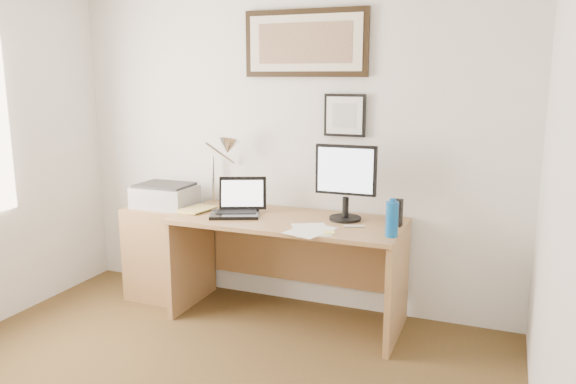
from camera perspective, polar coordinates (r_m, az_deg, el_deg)
The scene contains 18 objects.
wall_back at distance 4.21m, azimuth -0.10°, elevation 5.26°, with size 3.50×0.02×2.50m, color silver.
wall_right at distance 1.95m, azimuth 27.03°, elevation -3.64°, with size 0.02×4.00×2.50m, color silver.
side_cabinet at distance 4.54m, azimuth -12.54°, elevation -5.98°, with size 0.50×0.40×0.73m, color olive.
water_bottle at distance 3.51m, azimuth 10.51°, elevation -2.74°, with size 0.08×0.08×0.22m, color #0B4D97.
bottle_cap at distance 3.48m, azimuth 10.59°, elevation -0.81°, with size 0.04×0.04×0.02m, color #0B4D97.
speaker at distance 3.77m, azimuth 10.91°, elevation -2.06°, with size 0.08×0.07×0.18m, color black.
paper_sheet_a at distance 3.63m, azimuth 2.35°, elevation -3.84°, with size 0.22×0.32×0.00m, color white.
paper_sheet_b at distance 3.60m, azimuth 2.27°, elevation -3.94°, with size 0.22×0.32×0.00m, color white.
sticky_pad at distance 3.55m, azimuth 4.20°, elevation -4.12°, with size 0.07×0.07×0.01m, color #FCF177.
marker_pen at distance 3.70m, azimuth 6.76°, elevation -3.48°, with size 0.02×0.02×0.14m, color white.
book at distance 4.24m, azimuth -10.18°, elevation -1.60°, with size 0.19×0.26×0.02m, color tan.
desk at distance 4.04m, azimuth 0.40°, elevation -5.67°, with size 1.60×0.70×0.75m.
laptop at distance 4.02m, azimuth -5.14°, elevation -1.50°, with size 0.41×0.41×0.26m.
lcd_monitor at distance 3.82m, azimuth 5.88°, elevation 1.36°, with size 0.42×0.22×0.52m.
printer at distance 4.43m, azimuth -12.37°, elevation -0.34°, with size 0.44×0.34×0.18m.
desk_lamp at distance 4.21m, azimuth -6.24°, elevation 4.34°, with size 0.29×0.27×0.53m.
picture_large at distance 4.10m, azimuth 1.76°, elevation 14.88°, with size 0.92×0.04×0.47m.
picture_small at distance 4.02m, azimuth 5.79°, elevation 7.76°, with size 0.30×0.03×0.30m.
Camera 1 is at (1.54, -1.88, 1.72)m, focal length 35.00 mm.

